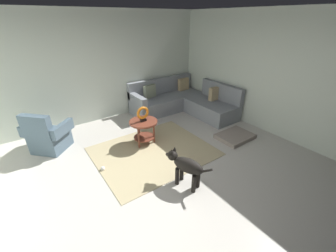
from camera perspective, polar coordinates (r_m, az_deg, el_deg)
ground_plane at (r=3.97m, az=-0.29°, el=-12.74°), size 6.00×6.00×0.10m
wall_back at (r=5.83m, az=-17.77°, el=14.56°), size 6.00×0.12×2.70m
wall_right at (r=5.43m, az=26.59°, el=12.18°), size 0.12×6.00×2.70m
area_rug at (r=4.48m, az=-3.90°, el=-6.76°), size 2.30×1.90×0.01m
sectional_couch at (r=6.26m, az=4.05°, el=6.47°), size 2.20×2.25×0.88m
armchair at (r=5.00m, az=-29.50°, el=-2.44°), size 0.99×0.99×0.88m
side_table at (r=4.58m, az=-6.56°, el=-0.06°), size 0.60×0.60×0.54m
torus_sculpture at (r=4.45m, az=-6.76°, el=3.31°), size 0.28×0.08×0.33m
dog_bed_mat at (r=5.15m, az=17.51°, el=-2.65°), size 0.80×0.60×0.09m
dog at (r=3.47m, az=4.77°, el=-10.62°), size 0.38×0.82×0.63m
dog_toy_ball at (r=4.13m, az=-17.07°, el=-10.81°), size 0.08×0.08×0.08m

